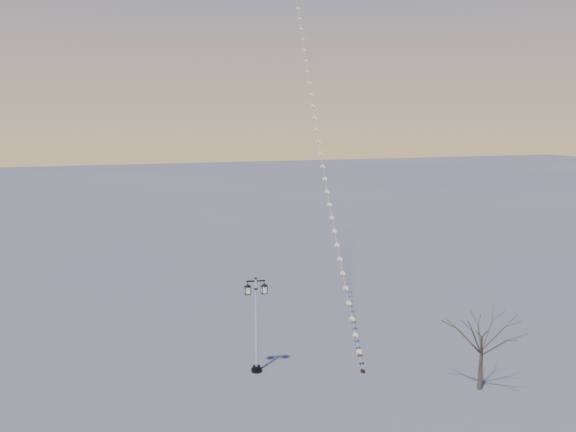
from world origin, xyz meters
name	(u,v)px	position (x,y,z in m)	size (l,w,h in m)	color
ground	(337,396)	(0.00, 0.00, 0.00)	(300.00, 300.00, 0.00)	#5A5D5B
street_lamp	(256,320)	(-2.82, 3.82, 2.75)	(1.25, 0.57, 4.97)	black
bare_tree	(482,335)	(6.75, -1.47, 2.69)	(2.34, 2.34, 3.88)	#45392C
kite_train	(316,98)	(4.90, 15.64, 14.23)	(5.88, 27.94, 28.67)	black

